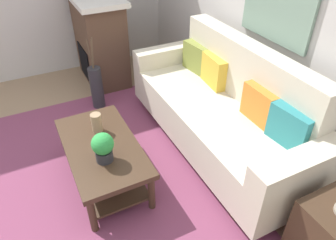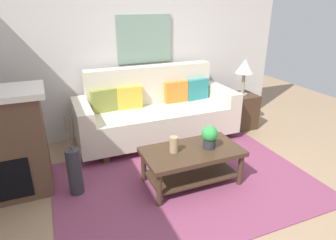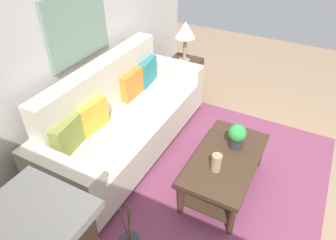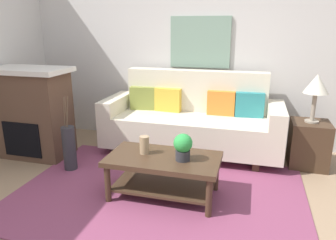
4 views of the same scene
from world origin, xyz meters
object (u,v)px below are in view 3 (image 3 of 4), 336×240
at_px(coffee_table, 225,165).
at_px(table_lamp, 185,31).
at_px(potted_plant_tabletop, 237,135).
at_px(framed_painting, 77,27).
at_px(tabletop_vase, 216,163).
at_px(couch, 124,120).
at_px(throw_pillow_orange, 131,84).
at_px(throw_pillow_teal, 147,72).
at_px(throw_pillow_olive, 67,136).
at_px(side_table, 184,78).
at_px(throw_pillow_mustard, 92,116).

bearing_deg(coffee_table, table_lamp, 38.02).
distance_m(coffee_table, table_lamp, 2.01).
bearing_deg(potted_plant_tabletop, framed_painting, 95.32).
bearing_deg(table_lamp, coffee_table, -141.98).
bearing_deg(tabletop_vase, couch, 78.42).
height_order(couch, throw_pillow_orange, couch).
height_order(coffee_table, table_lamp, table_lamp).
distance_m(throw_pillow_orange, table_lamp, 1.15).
height_order(throw_pillow_orange, throw_pillow_teal, same).
bearing_deg(potted_plant_tabletop, table_lamp, 42.69).
relative_size(throw_pillow_olive, throw_pillow_teal, 1.00).
distance_m(potted_plant_tabletop, framed_painting, 1.93).
distance_m(potted_plant_tabletop, side_table, 1.78).
xyz_separation_m(throw_pillow_mustard, tabletop_vase, (0.12, -1.32, -0.16)).
xyz_separation_m(potted_plant_tabletop, framed_painting, (-0.16, 1.72, 0.87)).
distance_m(throw_pillow_teal, tabletop_vase, 1.65).
xyz_separation_m(throw_pillow_orange, table_lamp, (1.09, -0.19, 0.31)).
height_order(throw_pillow_mustard, throw_pillow_orange, same).
xyz_separation_m(throw_pillow_olive, side_table, (2.18, -0.19, -0.40)).
relative_size(throw_pillow_orange, tabletop_vase, 2.01).
xyz_separation_m(throw_pillow_olive, throw_pillow_mustard, (0.36, 0.00, 0.00)).
distance_m(side_table, table_lamp, 0.71).
relative_size(couch, potted_plant_tabletop, 8.81).
distance_m(throw_pillow_mustard, side_table, 1.87).
distance_m(tabletop_vase, side_table, 2.06).
bearing_deg(throw_pillow_orange, couch, -160.96).
height_order(couch, tabletop_vase, couch).
xyz_separation_m(throw_pillow_teal, coffee_table, (-0.76, -1.35, -0.37)).
bearing_deg(coffee_table, throw_pillow_olive, 116.94).
distance_m(throw_pillow_orange, throw_pillow_teal, 0.36).
height_order(couch, coffee_table, couch).
bearing_deg(table_lamp, throw_pillow_teal, 165.69).
bearing_deg(framed_painting, throw_pillow_olive, -154.82).
bearing_deg(side_table, throw_pillow_teal, 165.69).
bearing_deg(table_lamp, throw_pillow_orange, 170.33).
distance_m(tabletop_vase, table_lamp, 2.10).
xyz_separation_m(throw_pillow_olive, table_lamp, (2.18, -0.19, 0.31)).
height_order(throw_pillow_orange, tabletop_vase, throw_pillow_orange).
xyz_separation_m(side_table, table_lamp, (0.00, 0.00, 0.71)).
relative_size(coffee_table, side_table, 1.96).
height_order(throw_pillow_teal, coffee_table, throw_pillow_teal).
bearing_deg(potted_plant_tabletop, couch, 97.28).
bearing_deg(framed_painting, throw_pillow_teal, -25.18).
bearing_deg(throw_pillow_teal, table_lamp, -14.31).
bearing_deg(tabletop_vase, throw_pillow_orange, 65.29).
distance_m(tabletop_vase, framed_painting, 1.91).
bearing_deg(table_lamp, potted_plant_tabletop, -137.31).
height_order(throw_pillow_mustard, tabletop_vase, throw_pillow_mustard).
height_order(throw_pillow_teal, tabletop_vase, throw_pillow_teal).
xyz_separation_m(potted_plant_tabletop, side_table, (1.29, 1.19, -0.29)).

